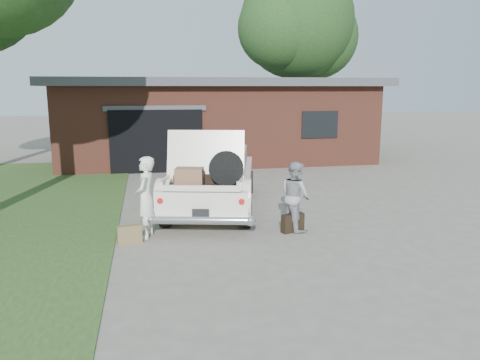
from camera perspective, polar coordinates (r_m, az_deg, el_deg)
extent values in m
plane|color=gray|center=(9.21, 0.74, -7.44)|extent=(90.00, 90.00, 0.00)
cube|color=brown|center=(20.29, -3.29, 7.09)|extent=(12.00, 7.00, 3.00)
cube|color=#4C4C51|center=(20.24, -3.35, 11.75)|extent=(12.80, 7.80, 0.30)
cube|color=black|center=(16.69, -10.15, 4.67)|extent=(3.20, 0.30, 2.20)
cube|color=#4C4C51|center=(16.53, -10.28, 8.61)|extent=(3.50, 0.12, 0.18)
cube|color=black|center=(17.74, 9.69, 6.69)|extent=(1.40, 0.08, 1.00)
cylinder|color=#38281E|center=(25.93, 6.74, 10.25)|extent=(0.44, 0.44, 5.11)
sphere|color=#2A4E20|center=(26.15, 6.94, 18.66)|extent=(5.99, 5.99, 5.99)
sphere|color=#2A4E20|center=(27.07, 9.32, 16.79)|extent=(4.49, 4.49, 4.49)
sphere|color=#2A4E20|center=(25.04, 4.74, 17.99)|extent=(4.19, 4.19, 4.19)
cube|color=silver|center=(11.59, -3.32, -0.43)|extent=(2.96, 5.19, 0.64)
cube|color=beige|center=(11.78, -3.22, 2.53)|extent=(2.03, 2.28, 0.51)
cube|color=black|center=(12.70, -2.82, 3.08)|extent=(1.49, 0.43, 0.43)
cube|color=black|center=(10.87, -3.68, 1.69)|extent=(1.49, 0.43, 0.43)
cylinder|color=black|center=(10.18, -9.06, -3.87)|extent=(0.36, 0.68, 0.65)
cylinder|color=black|center=(9.99, 0.70, -4.02)|extent=(0.36, 0.68, 0.65)
cylinder|color=black|center=(13.37, -6.29, -0.18)|extent=(0.36, 0.68, 0.65)
cylinder|color=black|center=(13.23, 1.10, -0.24)|extent=(0.36, 0.68, 0.65)
cylinder|color=silver|center=(9.24, -4.81, -4.89)|extent=(1.99, 0.64, 0.18)
cylinder|color=#A5140F|center=(9.34, -9.69, -2.47)|extent=(0.14, 0.12, 0.12)
cylinder|color=#A5140F|center=(9.14, 0.20, -2.61)|extent=(0.14, 0.12, 0.12)
cube|color=black|center=(9.18, -4.84, -4.04)|extent=(0.33, 0.10, 0.17)
cube|color=black|center=(9.71, -4.41, -0.69)|extent=(1.73, 1.40, 0.04)
cube|color=silver|center=(9.82, -8.96, -0.09)|extent=(0.31, 1.06, 0.18)
cube|color=silver|center=(9.64, 0.21, -0.16)|extent=(0.31, 1.06, 0.18)
cube|color=silver|center=(9.18, -4.80, -1.02)|extent=(1.53, 0.43, 0.12)
cube|color=silver|center=(9.99, -4.20, 2.90)|extent=(1.68, 0.73, 1.09)
cube|color=#502F22|center=(9.81, -6.17, 0.11)|extent=(0.70, 0.54, 0.20)
cube|color=brown|center=(9.52, -6.19, 0.33)|extent=(0.62, 0.48, 0.38)
cube|color=black|center=(9.96, -3.30, 0.26)|extent=(0.65, 0.51, 0.18)
cylinder|color=black|center=(9.55, -1.70, 1.43)|extent=(0.73, 0.32, 0.71)
imported|color=white|center=(9.42, -11.43, -2.10)|extent=(0.52, 0.67, 1.63)
imported|color=gray|center=(9.79, 6.77, -1.94)|extent=(0.75, 0.85, 1.46)
cube|color=olive|center=(9.27, -13.30, -6.47)|extent=(0.48, 0.21, 0.36)
cube|color=black|center=(9.78, 6.44, -5.22)|extent=(0.52, 0.32, 0.38)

